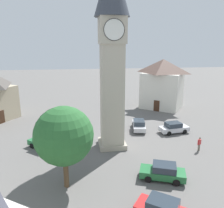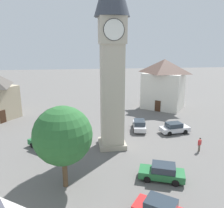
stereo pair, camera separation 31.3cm
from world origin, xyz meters
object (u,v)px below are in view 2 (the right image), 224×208
at_px(car_red_corner, 139,125).
at_px(car_white_side, 162,172).
at_px(road_sign, 72,136).
at_px(tree, 63,136).
at_px(clock_tower, 112,40).
at_px(car_black_far, 174,128).
at_px(pedestrian, 200,143).
at_px(car_silver_kerb, 45,142).
at_px(building_terrace_right, 163,84).

bearing_deg(car_red_corner, car_white_side, -95.40).
bearing_deg(road_sign, tree, -93.18).
bearing_deg(clock_tower, car_black_far, 17.68).
xyz_separation_m(clock_tower, car_black_far, (9.37, 2.99, -11.90)).
bearing_deg(road_sign, pedestrian, -7.79).
distance_m(car_silver_kerb, car_black_far, 17.69).
bearing_deg(tree, car_black_far, 35.84).
bearing_deg(pedestrian, car_black_far, 95.37).
xyz_separation_m(car_red_corner, tree, (-9.92, -12.37, 4.00)).
relative_size(car_silver_kerb, building_terrace_right, 0.43).
bearing_deg(car_silver_kerb, tree, -69.90).
bearing_deg(car_white_side, pedestrian, 37.48).
xyz_separation_m(car_white_side, road_sign, (-8.36, 6.90, 1.14)).
height_order(car_white_side, road_sign, road_sign).
bearing_deg(tree, car_white_side, -1.54).
xyz_separation_m(clock_tower, car_white_side, (3.54, -7.76, -11.90)).
relative_size(car_red_corner, pedestrian, 2.59).
height_order(car_black_far, pedestrian, pedestrian).
bearing_deg(road_sign, clock_tower, 10.06).
bearing_deg(car_silver_kerb, clock_tower, -4.31).
height_order(car_white_side, pedestrian, pedestrian).
xyz_separation_m(car_silver_kerb, car_red_corner, (12.90, 4.23, 0.00)).
distance_m(car_red_corner, car_white_side, 12.66).
bearing_deg(car_white_side, building_terrace_right, 69.53).
height_order(car_silver_kerb, car_black_far, same).
height_order(car_black_far, tree, tree).
bearing_deg(pedestrian, car_white_side, -142.52).
height_order(car_white_side, car_black_far, same).
distance_m(clock_tower, tree, 12.08).
distance_m(clock_tower, building_terrace_right, 21.84).
bearing_deg(clock_tower, tree, -124.57).
distance_m(clock_tower, road_sign, 11.82).
distance_m(car_silver_kerb, road_sign, 3.83).
relative_size(clock_tower, car_silver_kerb, 5.10).
relative_size(clock_tower, car_black_far, 5.03).
bearing_deg(car_black_far, road_sign, -164.85).
bearing_deg(building_terrace_right, pedestrian, -97.65).
bearing_deg(tree, building_terrace_right, 53.30).
xyz_separation_m(clock_tower, pedestrian, (9.92, -2.87, -11.66)).
relative_size(car_black_far, building_terrace_right, 0.44).
bearing_deg(clock_tower, car_silver_kerb, 175.69).
relative_size(pedestrian, tree, 0.23).
height_order(car_black_far, building_terrace_right, building_terrace_right).
xyz_separation_m(car_red_corner, car_white_side, (-1.19, -12.60, 0.00)).
height_order(pedestrian, building_terrace_right, building_terrace_right).
xyz_separation_m(clock_tower, car_red_corner, (4.74, 4.85, -11.90)).
bearing_deg(pedestrian, clock_tower, 163.87).
bearing_deg(car_silver_kerb, car_white_side, -35.57).
xyz_separation_m(car_black_far, building_terrace_right, (3.11, 13.18, 4.16)).
height_order(clock_tower, building_terrace_right, clock_tower).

